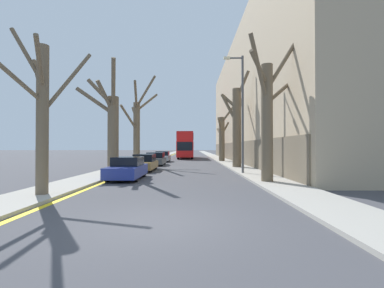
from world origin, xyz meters
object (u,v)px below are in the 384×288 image
at_px(parked_car_2, 156,159).
at_px(street_tree_left_2, 137,127).
at_px(lamp_post, 242,108).
at_px(parked_car_0, 128,169).
at_px(street_tree_right_0, 268,114).
at_px(parked_car_3, 163,157).
at_px(parked_car_1, 145,163).
at_px(street_tree_right_2, 222,137).
at_px(street_tree_left_0, 43,111).
at_px(street_tree_left_1, 112,127).
at_px(street_tree_right_1, 237,124).
at_px(double_decker_bus, 186,144).

bearing_deg(parked_car_2, street_tree_left_2, -165.64).
bearing_deg(lamp_post, parked_car_0, -160.72).
height_order(street_tree_left_2, street_tree_right_0, street_tree_left_2).
bearing_deg(parked_car_3, lamp_post, -64.88).
relative_size(street_tree_right_0, parked_car_3, 1.85).
relative_size(street_tree_right_0, parked_car_1, 1.84).
bearing_deg(street_tree_right_0, street_tree_right_2, 90.32).
bearing_deg(lamp_post, street_tree_left_2, 136.40).
bearing_deg(street_tree_left_0, street_tree_left_2, 89.89).
xyz_separation_m(parked_car_2, parked_car_3, (0.00, 6.36, 0.01)).
distance_m(street_tree_right_2, parked_car_0, 19.54).
xyz_separation_m(street_tree_left_1, lamp_post, (9.09, -0.19, 1.27)).
xyz_separation_m(parked_car_3, lamp_post, (7.26, -15.49, 3.94)).
bearing_deg(street_tree_right_1, parked_car_1, -161.87).
distance_m(street_tree_right_2, lamp_post, 15.28).
height_order(street_tree_right_1, street_tree_right_2, street_tree_right_1).
bearing_deg(street_tree_left_2, street_tree_right_0, -53.34).
bearing_deg(parked_car_0, street_tree_left_2, 99.29).
xyz_separation_m(street_tree_right_1, parked_car_3, (-7.88, 10.04, -3.33)).
distance_m(parked_car_0, parked_car_2, 11.67).
bearing_deg(street_tree_left_1, street_tree_right_1, 28.41).
height_order(street_tree_right_2, lamp_post, lamp_post).
height_order(street_tree_left_0, street_tree_left_2, street_tree_left_2).
bearing_deg(lamp_post, street_tree_left_1, 178.79).
height_order(street_tree_left_2, street_tree_right_2, street_tree_left_2).
relative_size(street_tree_left_1, street_tree_left_2, 0.84).
distance_m(parked_car_0, lamp_post, 8.65).
xyz_separation_m(street_tree_right_1, parked_car_1, (-7.88, -2.58, -3.35)).
bearing_deg(street_tree_left_0, parked_car_0, 71.20).
relative_size(parked_car_1, parked_car_3, 1.00).
distance_m(street_tree_right_1, street_tree_right_2, 9.80).
relative_size(double_decker_bus, parked_car_2, 2.58).
distance_m(street_tree_left_2, parked_car_0, 11.83).
xyz_separation_m(parked_car_0, lamp_post, (7.26, 2.54, 3.96)).
height_order(street_tree_right_2, parked_car_3, street_tree_right_2).
relative_size(street_tree_right_2, lamp_post, 0.89).
xyz_separation_m(street_tree_right_1, lamp_post, (-0.62, -5.44, 0.61)).
bearing_deg(lamp_post, street_tree_right_2, 88.28).
xyz_separation_m(street_tree_left_1, street_tree_right_0, (9.65, -4.51, 0.33)).
xyz_separation_m(street_tree_left_2, street_tree_right_1, (9.71, -3.22, 0.01)).
relative_size(parked_car_2, lamp_post, 0.50).
height_order(parked_car_1, parked_car_3, parked_car_3).
bearing_deg(street_tree_right_1, parked_car_3, 128.13).
xyz_separation_m(street_tree_left_0, street_tree_left_1, (0.04, 8.21, 0.05)).
bearing_deg(street_tree_right_0, lamp_post, 97.48).
height_order(street_tree_left_1, parked_car_2, street_tree_left_1).
bearing_deg(parked_car_2, lamp_post, -51.50).
relative_size(street_tree_left_2, street_tree_right_2, 1.24).
xyz_separation_m(street_tree_left_0, double_decker_bus, (4.62, 33.76, -0.82)).
height_order(street_tree_right_1, parked_car_0, street_tree_right_1).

